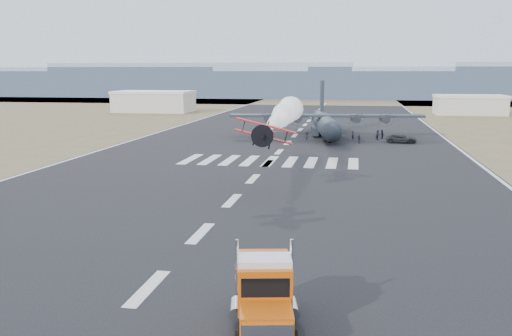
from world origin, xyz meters
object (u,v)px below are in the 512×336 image
(support_vehicle, at_px, (401,139))
(crew_a, at_px, (353,135))
(hangar_left, at_px, (154,101))
(crew_f, at_px, (337,135))
(crew_c, at_px, (306,136))
(transport_aircraft, at_px, (325,122))
(crew_h, at_px, (382,134))
(semi_truck, at_px, (264,294))
(crew_g, at_px, (335,135))
(crew_d, at_px, (359,139))
(hangar_right, at_px, (470,105))
(aerobatic_biplane, at_px, (264,132))
(crew_e, at_px, (325,137))
(crew_b, at_px, (378,135))

(support_vehicle, distance_m, crew_a, 9.40)
(hangar_left, bearing_deg, crew_f, -47.92)
(hangar_left, distance_m, crew_c, 88.27)
(transport_aircraft, relative_size, crew_h, 21.69)
(semi_truck, bearing_deg, crew_g, 78.62)
(crew_g, relative_size, crew_h, 1.07)
(crew_d, bearing_deg, crew_c, 61.08)
(hangar_right, relative_size, crew_a, 12.05)
(aerobatic_biplane, height_order, crew_e, aerobatic_biplane)
(semi_truck, relative_size, crew_a, 5.12)
(semi_truck, distance_m, crew_e, 79.08)
(crew_d, bearing_deg, crew_h, -42.18)
(crew_a, relative_size, crew_c, 0.97)
(aerobatic_biplane, height_order, crew_d, aerobatic_biplane)
(hangar_left, bearing_deg, crew_b, -43.60)
(crew_d, bearing_deg, crew_a, -1.23)
(crew_d, height_order, crew_h, crew_h)
(aerobatic_biplane, bearing_deg, crew_d, 74.82)
(hangar_left, relative_size, crew_f, 13.38)
(transport_aircraft, distance_m, crew_d, 12.87)
(crew_e, xyz_separation_m, crew_h, (10.71, 6.20, 0.06))
(hangar_right, distance_m, semi_truck, 158.86)
(support_vehicle, relative_size, crew_c, 3.10)
(crew_a, bearing_deg, semi_truck, -179.97)
(transport_aircraft, distance_m, crew_f, 7.20)
(hangar_left, distance_m, crew_b, 94.57)
(hangar_right, bearing_deg, crew_h, -112.63)
(hangar_right, distance_m, transport_aircraft, 77.05)
(support_vehicle, bearing_deg, transport_aircraft, 63.42)
(hangar_left, bearing_deg, crew_c, -51.36)
(crew_g, bearing_deg, crew_d, 114.78)
(semi_truck, xyz_separation_m, crew_c, (-4.72, 80.28, -1.01))
(crew_b, bearing_deg, aerobatic_biplane, -156.08)
(semi_truck, height_order, crew_f, semi_truck)
(hangar_left, xyz_separation_m, crew_e, (58.55, -70.14, -2.59))
(crew_b, height_order, crew_g, crew_g)
(support_vehicle, height_order, crew_h, crew_h)
(crew_a, distance_m, crew_h, 5.94)
(crew_d, bearing_deg, hangar_right, -36.28)
(hangar_left, height_order, support_vehicle, hangar_left)
(crew_a, bearing_deg, crew_e, 130.38)
(crew_c, bearing_deg, hangar_right, 75.84)
(hangar_left, xyz_separation_m, transport_aircraft, (58.16, -60.95, -0.57))
(semi_truck, distance_m, crew_f, 81.85)
(crew_d, distance_m, crew_g, 6.00)
(crew_b, xyz_separation_m, crew_c, (-13.37, -3.73, -0.05))
(hangar_right, distance_m, crew_c, 85.50)
(hangar_right, xyz_separation_m, crew_g, (-37.51, -72.67, -2.07))
(crew_c, bearing_deg, crew_f, 31.17)
(crew_e, distance_m, crew_f, 3.59)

